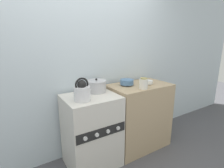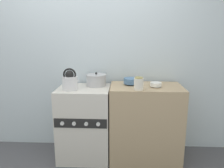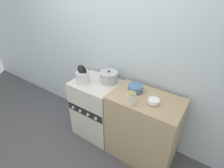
{
  "view_description": "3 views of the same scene",
  "coord_description": "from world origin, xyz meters",
  "px_view_note": "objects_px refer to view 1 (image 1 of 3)",
  "views": [
    {
      "loc": [
        -0.83,
        -1.51,
        1.56
      ],
      "look_at": [
        0.31,
        0.29,
        1.01
      ],
      "focal_mm": 28.0,
      "sensor_mm": 36.0,
      "label": 1
    },
    {
      "loc": [
        0.48,
        -2.28,
        1.55
      ],
      "look_at": [
        0.35,
        0.23,
        0.97
      ],
      "focal_mm": 35.0,
      "sensor_mm": 36.0,
      "label": 2
    },
    {
      "loc": [
        1.35,
        -1.32,
        2.12
      ],
      "look_at": [
        0.3,
        0.23,
        1.0
      ],
      "focal_mm": 28.0,
      "sensor_mm": 36.0,
      "label": 3
    }
  ],
  "objects_px": {
    "cooking_pot": "(96,86)",
    "stove": "(92,131)",
    "kettle": "(82,92)",
    "storage_jar": "(144,84)",
    "enamel_bowl": "(127,82)",
    "small_ceramic_bowl": "(148,82)"
  },
  "relations": [
    {
      "from": "stove",
      "to": "kettle",
      "type": "relative_size",
      "value": 3.54
    },
    {
      "from": "kettle",
      "to": "small_ceramic_bowl",
      "type": "height_order",
      "value": "kettle"
    },
    {
      "from": "kettle",
      "to": "cooking_pot",
      "type": "height_order",
      "value": "kettle"
    },
    {
      "from": "cooking_pot",
      "to": "stove",
      "type": "bearing_deg",
      "value": -140.01
    },
    {
      "from": "stove",
      "to": "kettle",
      "type": "height_order",
      "value": "kettle"
    },
    {
      "from": "stove",
      "to": "kettle",
      "type": "distance_m",
      "value": 0.58
    },
    {
      "from": "kettle",
      "to": "cooking_pot",
      "type": "xyz_separation_m",
      "value": [
        0.28,
        0.21,
        -0.03
      ]
    },
    {
      "from": "cooking_pot",
      "to": "storage_jar",
      "type": "xyz_separation_m",
      "value": [
        0.51,
        -0.31,
        0.03
      ]
    },
    {
      "from": "cooking_pot",
      "to": "storage_jar",
      "type": "relative_size",
      "value": 1.75
    },
    {
      "from": "kettle",
      "to": "small_ceramic_bowl",
      "type": "relative_size",
      "value": 1.97
    },
    {
      "from": "cooking_pot",
      "to": "small_ceramic_bowl",
      "type": "relative_size",
      "value": 1.94
    },
    {
      "from": "storage_jar",
      "to": "enamel_bowl",
      "type": "bearing_deg",
      "value": 106.29
    },
    {
      "from": "stove",
      "to": "enamel_bowl",
      "type": "bearing_deg",
      "value": 6.16
    },
    {
      "from": "kettle",
      "to": "storage_jar",
      "type": "bearing_deg",
      "value": -6.77
    },
    {
      "from": "cooking_pot",
      "to": "small_ceramic_bowl",
      "type": "distance_m",
      "value": 0.74
    },
    {
      "from": "stove",
      "to": "storage_jar",
      "type": "bearing_deg",
      "value": -16.24
    },
    {
      "from": "cooking_pot",
      "to": "storage_jar",
      "type": "distance_m",
      "value": 0.6
    },
    {
      "from": "kettle",
      "to": "enamel_bowl",
      "type": "relative_size",
      "value": 1.4
    },
    {
      "from": "kettle",
      "to": "enamel_bowl",
      "type": "bearing_deg",
      "value": 12.42
    },
    {
      "from": "stove",
      "to": "small_ceramic_bowl",
      "type": "height_order",
      "value": "small_ceramic_bowl"
    },
    {
      "from": "enamel_bowl",
      "to": "small_ceramic_bowl",
      "type": "height_order",
      "value": "enamel_bowl"
    },
    {
      "from": "small_ceramic_bowl",
      "to": "storage_jar",
      "type": "relative_size",
      "value": 0.91
    }
  ]
}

